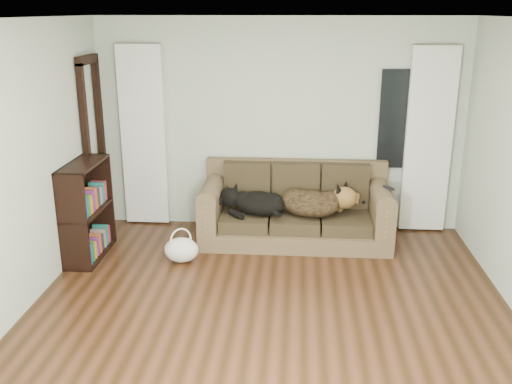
# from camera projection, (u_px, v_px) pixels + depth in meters

# --- Properties ---
(floor) EXTENTS (5.00, 5.00, 0.00)m
(floor) POSITION_uv_depth(u_px,v_px,m) (268.00, 325.00, 5.05)
(floor) COLOR black
(floor) RESTS_ON ground
(ceiling) EXTENTS (5.00, 5.00, 0.00)m
(ceiling) POSITION_uv_depth(u_px,v_px,m) (270.00, 19.00, 4.26)
(ceiling) COLOR white
(ceiling) RESTS_ON ground
(wall_back) EXTENTS (4.50, 0.04, 2.60)m
(wall_back) POSITION_uv_depth(u_px,v_px,m) (280.00, 126.00, 7.03)
(wall_back) COLOR beige
(wall_back) RESTS_ON ground
(wall_left) EXTENTS (0.04, 5.00, 2.60)m
(wall_left) POSITION_uv_depth(u_px,v_px,m) (3.00, 179.00, 4.81)
(wall_left) COLOR beige
(wall_left) RESTS_ON ground
(curtain_left) EXTENTS (0.55, 0.08, 2.25)m
(curtain_left) POSITION_uv_depth(u_px,v_px,m) (143.00, 137.00, 7.12)
(curtain_left) COLOR white
(curtain_left) RESTS_ON ground
(curtain_right) EXTENTS (0.55, 0.08, 2.25)m
(curtain_right) POSITION_uv_depth(u_px,v_px,m) (428.00, 141.00, 6.87)
(curtain_right) COLOR white
(curtain_right) RESTS_ON ground
(window_pane) EXTENTS (0.50, 0.03, 1.20)m
(window_pane) POSITION_uv_depth(u_px,v_px,m) (400.00, 120.00, 6.87)
(window_pane) COLOR black
(window_pane) RESTS_ON wall_back
(door_casing) EXTENTS (0.07, 0.60, 2.10)m
(door_casing) POSITION_uv_depth(u_px,v_px,m) (95.00, 151.00, 6.83)
(door_casing) COLOR black
(door_casing) RESTS_ON ground
(sofa) EXTENTS (2.23, 0.96, 0.91)m
(sofa) POSITION_uv_depth(u_px,v_px,m) (295.00, 205.00, 6.77)
(sofa) COLOR brown
(sofa) RESTS_ON floor
(dog_black_lab) EXTENTS (0.76, 0.65, 0.27)m
(dog_black_lab) POSITION_uv_depth(u_px,v_px,m) (256.00, 203.00, 6.74)
(dog_black_lab) COLOR black
(dog_black_lab) RESTS_ON sofa
(dog_shepherd) EXTENTS (0.87, 0.74, 0.33)m
(dog_shepherd) POSITION_uv_depth(u_px,v_px,m) (314.00, 204.00, 6.70)
(dog_shepherd) COLOR black
(dog_shepherd) RESTS_ON sofa
(tv_remote) EXTENTS (0.12, 0.19, 0.02)m
(tv_remote) POSITION_uv_depth(u_px,v_px,m) (389.00, 188.00, 6.48)
(tv_remote) COLOR black
(tv_remote) RESTS_ON sofa
(tote_bag) EXTENTS (0.46, 0.40, 0.28)m
(tote_bag) POSITION_uv_depth(u_px,v_px,m) (181.00, 248.00, 6.27)
(tote_bag) COLOR white
(tote_bag) RESTS_ON floor
(bookshelf) EXTENTS (0.40, 0.89, 1.08)m
(bookshelf) POSITION_uv_depth(u_px,v_px,m) (87.00, 214.00, 6.32)
(bookshelf) COLOR black
(bookshelf) RESTS_ON floor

